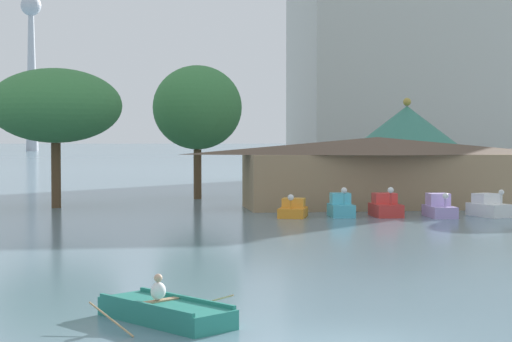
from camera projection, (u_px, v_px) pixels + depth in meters
rowboat_with_rower at (165, 312)px, 22.30m from camera, size 3.76×4.05×1.22m
pedal_boat_orange at (293, 210)px, 52.48m from camera, size 2.24×2.79×1.45m
pedal_boat_cyan at (341, 207)px, 52.84m from camera, size 1.49×2.40×1.84m
pedal_boat_red at (386, 207)px, 52.94m from camera, size 1.62×2.57×1.86m
pedal_boat_lavender at (439, 208)px, 52.68m from camera, size 1.61×2.96×1.54m
pedal_boat_white at (489, 207)px, 53.07m from camera, size 2.24×2.98×1.71m
boathouse at (377, 171)px, 59.62m from camera, size 19.46×6.71×4.88m
green_roof_pavilion at (407, 144)px, 75.00m from camera, size 10.23×10.23×8.32m
shoreline_tree_tall_left at (55, 106)px, 59.44m from camera, size 9.11×9.11×9.60m
shoreline_tree_mid at (197, 108)px, 68.32m from camera, size 7.04×7.04×10.57m
background_building_block at (457, 58)px, 98.12m from camera, size 37.04×18.22×27.88m
distant_broadcast_tower at (31, 20)px, 353.17m from camera, size 8.31×8.31×136.02m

